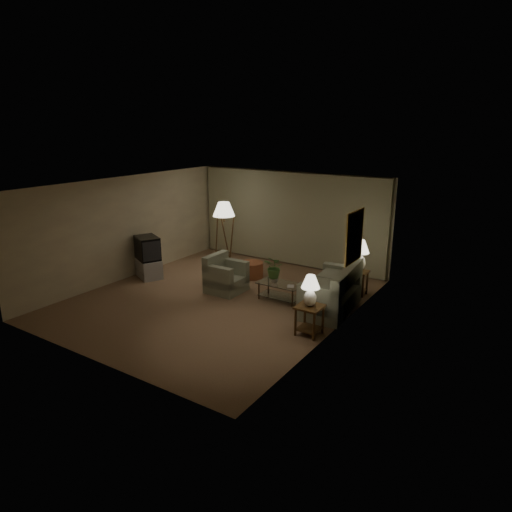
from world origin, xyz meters
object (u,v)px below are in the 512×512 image
at_px(crt_tv, 147,248).
at_px(vase, 275,279).
at_px(side_table_near, 309,315).
at_px(table_lamp_far, 360,253).
at_px(coffee_table, 280,289).
at_px(sofa, 331,293).
at_px(table_lamp_near, 310,288).
at_px(side_table_far, 358,279).
at_px(ottoman, 252,270).
at_px(tv_cabinet, 149,268).
at_px(armchair, 226,277).
at_px(floor_lamp, 224,234).

xyz_separation_m(crt_tv, vase, (3.66, 0.48, -0.31)).
bearing_deg(crt_tv, side_table_near, 18.10).
height_order(table_lamp_far, coffee_table, table_lamp_far).
bearing_deg(sofa, table_lamp_near, 0.63).
bearing_deg(crt_tv, side_table_far, 45.91).
xyz_separation_m(table_lamp_near, ottoman, (-2.87, 2.27, -0.76)).
bearing_deg(table_lamp_near, side_table_near, -7.13).
bearing_deg(side_table_near, table_lamp_near, 172.87).
bearing_deg(coffee_table, tv_cabinet, -172.79).
distance_m(sofa, tv_cabinet, 5.09).
xyz_separation_m(table_lamp_far, vase, (-1.54, -1.35, -0.55)).
height_order(side_table_near, table_lamp_near, table_lamp_near).
relative_size(armchair, table_lamp_near, 1.40).
distance_m(side_table_near, side_table_far, 2.60).
bearing_deg(tv_cabinet, coffee_table, 33.71).
xyz_separation_m(coffee_table, vase, (-0.15, 0.00, 0.22)).
relative_size(armchair, floor_lamp, 0.46).
xyz_separation_m(sofa, vase, (-1.39, -0.10, 0.10)).
relative_size(side_table_near, vase, 3.60).
bearing_deg(armchair, ottoman, 2.91).
height_order(table_lamp_far, vase, table_lamp_far).
height_order(table_lamp_far, crt_tv, table_lamp_far).
relative_size(floor_lamp, ottoman, 3.05).
bearing_deg(table_lamp_far, armchair, -150.51).
bearing_deg(crt_tv, floor_lamp, 81.15).
height_order(coffee_table, tv_cabinet, tv_cabinet).
xyz_separation_m(table_lamp_near, table_lamp_far, (-0.00, 2.60, 0.08)).
bearing_deg(crt_tv, table_lamp_near, 18.10).
bearing_deg(table_lamp_near, sofa, 96.34).
bearing_deg(side_table_far, sofa, -96.84).
distance_m(armchair, tv_cabinet, 2.43).
height_order(armchair, tv_cabinet, armchair).
distance_m(crt_tv, vase, 3.70).
distance_m(floor_lamp, vase, 2.77).
bearing_deg(vase, crt_tv, -172.50).
height_order(armchair, ottoman, armchair).
xyz_separation_m(side_table_far, coffee_table, (-1.39, -1.35, -0.12)).
relative_size(side_table_near, floor_lamp, 0.32).
bearing_deg(floor_lamp, ottoman, -13.32).
bearing_deg(armchair, side_table_far, -61.20).
xyz_separation_m(table_lamp_near, floor_lamp, (-3.95, 2.52, 0.03)).
relative_size(armchair, crt_tv, 1.00).
relative_size(sofa, vase, 11.97).
bearing_deg(sofa, armchair, -88.66).
xyz_separation_m(armchair, tv_cabinet, (-2.41, -0.26, -0.11)).
bearing_deg(vase, sofa, 4.11).
bearing_deg(side_table_near, side_table_far, 90.00).
distance_m(side_table_near, tv_cabinet, 5.26).
relative_size(sofa, coffee_table, 1.92).
bearing_deg(side_table_near, coffee_table, 138.06).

